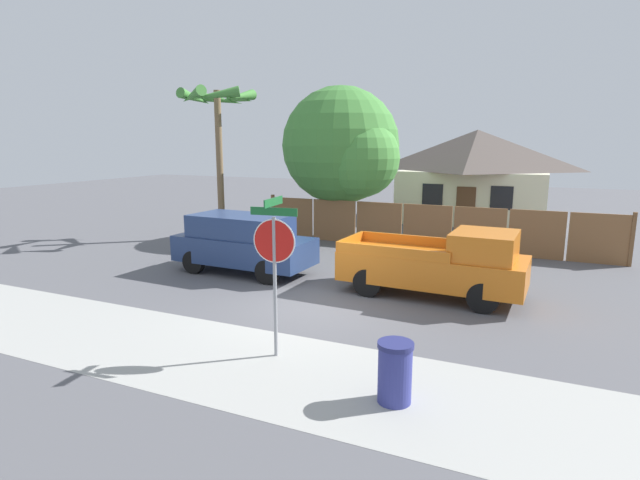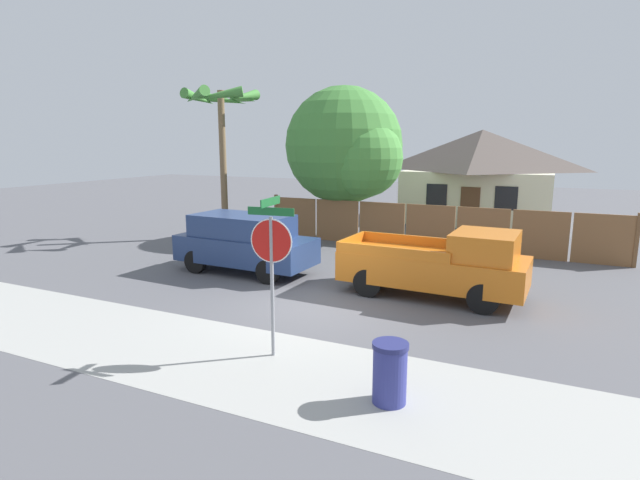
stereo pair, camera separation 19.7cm
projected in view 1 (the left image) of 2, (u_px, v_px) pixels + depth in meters
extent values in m
plane|color=#56565B|center=(314.00, 306.00, 12.71)|extent=(80.00, 80.00, 0.00)
cube|color=#A3A39E|center=(235.00, 361.00, 9.49)|extent=(36.00, 3.20, 0.01)
cube|color=brown|center=(293.00, 218.00, 21.66)|extent=(1.87, 0.06, 1.73)
cube|color=brown|center=(334.00, 221.00, 20.88)|extent=(1.87, 0.06, 1.73)
cube|color=brown|center=(379.00, 224.00, 20.09)|extent=(1.87, 0.06, 1.73)
cube|color=brown|center=(427.00, 227.00, 19.31)|extent=(1.87, 0.06, 1.73)
cube|color=brown|center=(479.00, 231.00, 18.53)|extent=(1.87, 0.06, 1.73)
cube|color=brown|center=(536.00, 234.00, 17.74)|extent=(1.87, 0.06, 1.73)
cube|color=brown|center=(599.00, 239.00, 16.96)|extent=(1.87, 0.06, 1.73)
cube|color=brown|center=(273.00, 215.00, 22.04)|extent=(0.12, 0.12, 1.83)
cube|color=brown|center=(632.00, 240.00, 16.56)|extent=(0.12, 0.12, 1.83)
cube|color=beige|center=(474.00, 195.00, 26.67)|extent=(7.15, 6.06, 2.66)
pyramid|color=#514742|center=(477.00, 150.00, 26.21)|extent=(7.72, 6.55, 2.08)
cube|color=black|center=(432.00, 195.00, 24.54)|extent=(1.00, 0.04, 1.10)
cube|color=black|center=(502.00, 198.00, 23.25)|extent=(1.00, 0.04, 1.10)
cube|color=brown|center=(465.00, 208.00, 24.00)|extent=(0.90, 0.04, 2.00)
cylinder|color=brown|center=(340.00, 213.00, 21.73)|extent=(0.40, 0.40, 2.10)
sphere|color=#428438|center=(340.00, 146.00, 21.17)|extent=(4.95, 4.95, 4.95)
sphere|color=#478F3C|center=(360.00, 158.00, 20.27)|extent=(3.22, 3.22, 3.22)
cylinder|color=brown|center=(220.00, 166.00, 21.17)|extent=(0.28, 0.28, 6.21)
cone|color=#428438|center=(240.00, 97.00, 20.19)|extent=(0.44, 2.03, 0.75)
cone|color=#428438|center=(241.00, 99.00, 21.26)|extent=(1.98, 1.40, 0.75)
cone|color=#428438|center=(220.00, 100.00, 21.70)|extent=(1.98, 1.40, 0.75)
cone|color=#428438|center=(196.00, 98.00, 21.07)|extent=(0.44, 2.03, 0.75)
cone|color=#428438|center=(192.00, 96.00, 20.00)|extent=(1.98, 1.40, 0.75)
cone|color=#428438|center=(214.00, 95.00, 19.56)|extent=(1.98, 1.40, 0.75)
cube|color=navy|center=(244.00, 249.00, 15.82)|extent=(4.51, 2.04, 0.81)
cube|color=navy|center=(241.00, 226.00, 15.72)|extent=(3.17, 1.84, 0.69)
cube|color=black|center=(281.00, 229.00, 15.07)|extent=(0.13, 1.63, 0.58)
cylinder|color=black|center=(295.00, 260.00, 16.00)|extent=(0.74, 0.22, 0.74)
cylinder|color=black|center=(267.00, 272.00, 14.57)|extent=(0.74, 0.22, 0.74)
cylinder|color=black|center=(225.00, 252.00, 17.21)|extent=(0.74, 0.22, 0.74)
cylinder|color=black|center=(194.00, 262.00, 15.78)|extent=(0.74, 0.22, 0.74)
cube|color=orange|center=(431.00, 268.00, 13.43)|extent=(4.92, 2.16, 0.79)
cube|color=orange|center=(484.00, 245.00, 12.71)|extent=(1.63, 1.86, 0.69)
cube|color=orange|center=(412.00, 240.00, 14.51)|extent=(3.03, 0.21, 0.28)
cube|color=orange|center=(392.00, 252.00, 12.88)|extent=(3.03, 0.21, 0.28)
cube|color=orange|center=(350.00, 241.00, 14.38)|extent=(0.16, 1.85, 0.28)
cylinder|color=black|center=(493.00, 280.00, 13.61)|extent=(0.77, 0.22, 0.77)
cylinder|color=black|center=(483.00, 298.00, 12.09)|extent=(0.77, 0.22, 0.77)
cylinder|color=black|center=(388.00, 268.00, 14.93)|extent=(0.77, 0.22, 0.77)
cylinder|color=black|center=(367.00, 282.00, 13.41)|extent=(0.77, 0.22, 0.77)
cylinder|color=gray|center=(275.00, 288.00, 9.48)|extent=(0.07, 0.07, 2.74)
cylinder|color=red|center=(274.00, 241.00, 9.30)|extent=(0.79, 0.12, 0.79)
cylinder|color=white|center=(274.00, 241.00, 9.30)|extent=(0.83, 0.11, 0.84)
cube|color=#19602D|center=(274.00, 212.00, 9.19)|extent=(0.93, 0.13, 0.15)
cube|color=#19602D|center=(273.00, 202.00, 9.16)|extent=(0.12, 0.83, 0.15)
cylinder|color=navy|center=(395.00, 375.00, 7.91)|extent=(0.54, 0.54, 0.93)
cylinder|color=navy|center=(396.00, 345.00, 7.81)|extent=(0.58, 0.58, 0.08)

